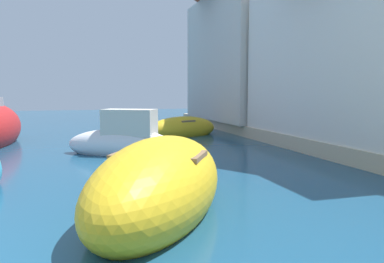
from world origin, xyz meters
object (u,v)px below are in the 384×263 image
at_px(moored_boat_5, 160,186).
at_px(moored_boat_7, 123,141).
at_px(waterfront_building_annex, 263,47).
at_px(waterfront_building_main, 384,40).
at_px(moored_boat_6, 182,129).
at_px(quayside_tree, 305,67).

relative_size(moored_boat_5, moored_boat_7, 1.27).
bearing_deg(waterfront_building_annex, waterfront_building_main, -90.00).
relative_size(moored_boat_7, waterfront_building_main, 0.39).
height_order(moored_boat_6, waterfront_building_main, waterfront_building_main).
xyz_separation_m(moored_boat_7, waterfront_building_annex, (8.79, 7.48, 4.09)).
bearing_deg(waterfront_building_main, moored_boat_6, 132.58).
bearing_deg(moored_boat_7, quayside_tree, -128.98).
xyz_separation_m(moored_boat_5, moored_boat_7, (0.08, 6.36, -0.01)).
bearing_deg(quayside_tree, moored_boat_5, -132.43).
bearing_deg(quayside_tree, waterfront_building_annex, 96.94).
height_order(moored_boat_7, waterfront_building_annex, waterfront_building_annex).
bearing_deg(waterfront_building_main, quayside_tree, 85.33).
distance_m(waterfront_building_annex, quayside_tree, 3.90).
bearing_deg(moored_boat_6, moored_boat_5, -127.97).
xyz_separation_m(waterfront_building_main, quayside_tree, (0.44, 5.43, -0.59)).
bearing_deg(waterfront_building_annex, quayside_tree, -83.06).
bearing_deg(waterfront_building_main, waterfront_building_annex, 90.00).
xyz_separation_m(moored_boat_5, quayside_tree, (9.32, 10.20, 2.77)).
height_order(moored_boat_5, waterfront_building_annex, waterfront_building_annex).
bearing_deg(moored_boat_5, moored_boat_6, -167.84).
bearing_deg(quayside_tree, moored_boat_6, 173.94).
height_order(waterfront_building_main, quayside_tree, waterfront_building_main).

